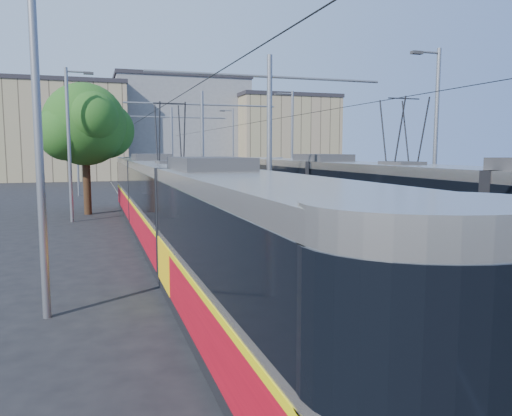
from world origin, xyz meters
name	(u,v)px	position (x,y,z in m)	size (l,w,h in m)	color
ground	(383,311)	(0.00, 0.00, 0.00)	(160.00, 160.00, 0.00)	black
platform	(215,216)	(0.00, 17.00, 0.15)	(4.00, 50.00, 0.30)	gray
tactile_strip_left	(189,214)	(-1.45, 17.00, 0.30)	(0.70, 50.00, 0.01)	gray
tactile_strip_right	(240,212)	(1.45, 17.00, 0.30)	(0.70, 50.00, 0.01)	gray
rails	(215,218)	(0.00, 17.00, 0.02)	(8.71, 70.00, 0.03)	gray
track_arrow	(290,392)	(-3.60, -3.00, 0.01)	(1.20, 5.00, 0.01)	silver
tram_left	(171,205)	(-3.60, 8.92, 1.70)	(2.43, 32.32, 5.50)	black
tram_right	(400,207)	(3.60, 4.70, 1.86)	(2.43, 30.68, 5.50)	black
catenary	(227,135)	(0.00, 14.15, 4.52)	(9.20, 70.00, 7.00)	gray
street_lamps	(199,144)	(0.00, 21.00, 4.18)	(15.18, 38.22, 8.00)	gray
shelter	(232,190)	(0.97, 16.89, 1.56)	(0.78, 1.16, 2.41)	black
tree	(90,126)	(-6.40, 21.28, 5.18)	(5.27, 4.87, 7.66)	#382314
building_left	(61,131)	(-10.00, 60.00, 6.22)	(16.32, 12.24, 12.43)	gray
building_centre	(179,128)	(6.00, 64.00, 7.04)	(18.36, 14.28, 14.05)	gray
building_right	(283,136)	(20.00, 58.00, 5.78)	(14.28, 10.20, 11.54)	gray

